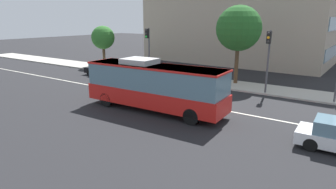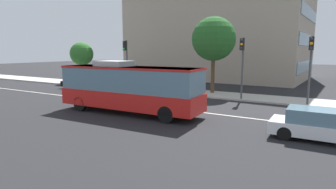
{
  "view_description": "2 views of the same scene",
  "coord_description": "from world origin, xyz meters",
  "px_view_note": "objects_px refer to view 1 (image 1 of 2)",
  "views": [
    {
      "loc": [
        12.22,
        -17.35,
        6.02
      ],
      "look_at": [
        1.76,
        -1.93,
        1.06
      ],
      "focal_mm": 30.21,
      "sensor_mm": 36.0,
      "label": 1
    },
    {
      "loc": [
        12.64,
        -17.04,
        4.13
      ],
      "look_at": [
        2.67,
        -0.19,
        1.06
      ],
      "focal_mm": 29.87,
      "sensor_mm": 36.0,
      "label": 2
    }
  ],
  "objects_px": {
    "traffic_light_mid_block": "(268,51)",
    "traffic_light_far_corner": "(148,44)",
    "transit_bus": "(154,84)",
    "sedan_black": "(104,69)",
    "street_tree_kerbside_centre": "(239,29)",
    "street_tree_kerbside_left": "(103,38)"
  },
  "relations": [
    {
      "from": "traffic_light_far_corner",
      "to": "street_tree_kerbside_left",
      "type": "distance_m",
      "value": 10.18
    },
    {
      "from": "transit_bus",
      "to": "street_tree_kerbside_centre",
      "type": "relative_size",
      "value": 1.38
    },
    {
      "from": "traffic_light_far_corner",
      "to": "street_tree_kerbside_centre",
      "type": "distance_m",
      "value": 9.16
    },
    {
      "from": "transit_bus",
      "to": "sedan_black",
      "type": "xyz_separation_m",
      "value": [
        -12.0,
        6.85,
        -1.09
      ]
    },
    {
      "from": "traffic_light_mid_block",
      "to": "traffic_light_far_corner",
      "type": "distance_m",
      "value": 12.11
    },
    {
      "from": "transit_bus",
      "to": "traffic_light_far_corner",
      "type": "relative_size",
      "value": 1.94
    },
    {
      "from": "sedan_black",
      "to": "street_tree_kerbside_centre",
      "type": "bearing_deg",
      "value": -166.07
    },
    {
      "from": "traffic_light_far_corner",
      "to": "traffic_light_mid_block",
      "type": "bearing_deg",
      "value": 92.48
    },
    {
      "from": "sedan_black",
      "to": "traffic_light_far_corner",
      "type": "relative_size",
      "value": 0.88
    },
    {
      "from": "sedan_black",
      "to": "traffic_light_mid_block",
      "type": "bearing_deg",
      "value": -176.37
    },
    {
      "from": "sedan_black",
      "to": "street_tree_kerbside_left",
      "type": "height_order",
      "value": "street_tree_kerbside_left"
    },
    {
      "from": "street_tree_kerbside_centre",
      "to": "traffic_light_far_corner",
      "type": "bearing_deg",
      "value": -165.31
    },
    {
      "from": "transit_bus",
      "to": "traffic_light_far_corner",
      "type": "distance_m",
      "value": 11.14
    },
    {
      "from": "traffic_light_mid_block",
      "to": "street_tree_kerbside_centre",
      "type": "relative_size",
      "value": 0.71
    },
    {
      "from": "sedan_black",
      "to": "street_tree_kerbside_centre",
      "type": "height_order",
      "value": "street_tree_kerbside_centre"
    },
    {
      "from": "transit_bus",
      "to": "traffic_light_mid_block",
      "type": "distance_m",
      "value": 10.04
    },
    {
      "from": "traffic_light_mid_block",
      "to": "street_tree_kerbside_left",
      "type": "bearing_deg",
      "value": -94.19
    },
    {
      "from": "sedan_black",
      "to": "traffic_light_far_corner",
      "type": "xyz_separation_m",
      "value": [
        4.94,
        1.59,
        2.84
      ]
    },
    {
      "from": "traffic_light_mid_block",
      "to": "street_tree_kerbside_centre",
      "type": "xyz_separation_m",
      "value": [
        -3.4,
        2.22,
        1.66
      ]
    },
    {
      "from": "traffic_light_far_corner",
      "to": "street_tree_kerbside_centre",
      "type": "height_order",
      "value": "street_tree_kerbside_centre"
    },
    {
      "from": "traffic_light_mid_block",
      "to": "traffic_light_far_corner",
      "type": "bearing_deg",
      "value": -86.34
    },
    {
      "from": "sedan_black",
      "to": "traffic_light_far_corner",
      "type": "bearing_deg",
      "value": -164.09
    }
  ]
}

